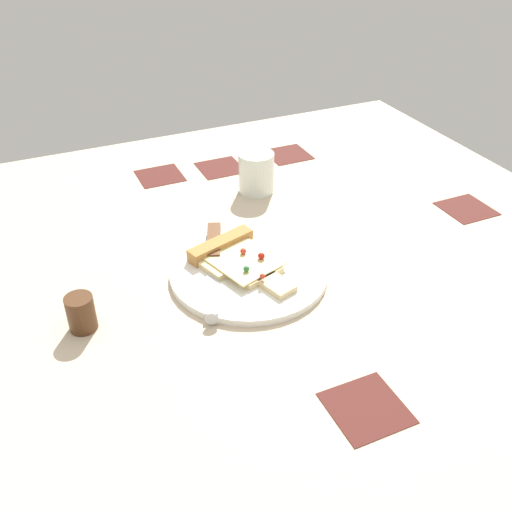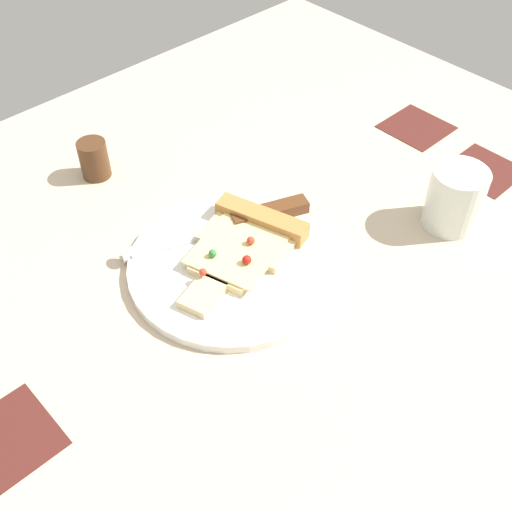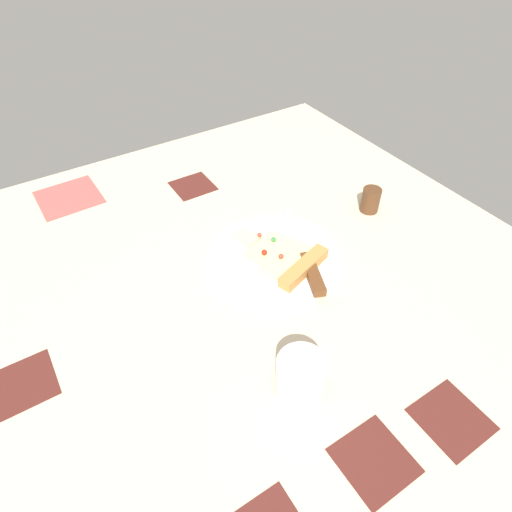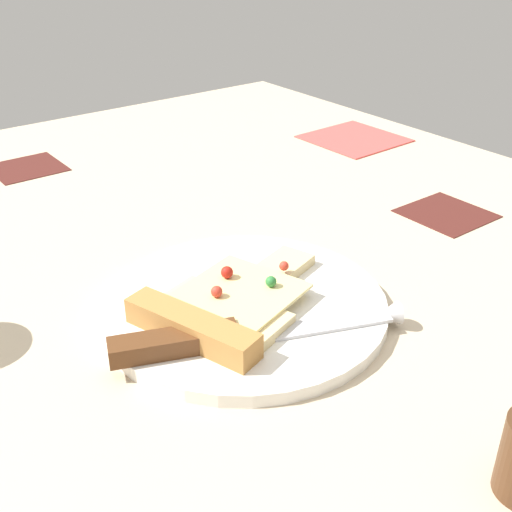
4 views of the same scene
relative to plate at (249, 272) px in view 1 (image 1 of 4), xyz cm
name	(u,v)px [view 1 (image 1 of 4)]	position (x,y,z in cm)	size (l,w,h in cm)	color
ground_plane	(289,259)	(8.93, 3.36, -2.08)	(113.05, 113.05, 3.00)	#C6B293
plate	(249,272)	(0.00, 0.00, 0.00)	(24.99, 24.99, 1.16)	white
pizza_slice	(238,258)	(-0.77, 2.49, 1.37)	(13.80, 18.94, 2.40)	beige
knife	(213,258)	(-4.32, 4.34, 1.18)	(10.86, 23.06, 2.45)	silver
drinking_glass	(256,173)	(12.82, 25.54, 3.45)	(6.98, 6.98, 8.06)	silver
pepper_shaker	(81,313)	(-26.26, -1.87, 2.11)	(3.96, 3.96, 5.37)	#4C2D19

